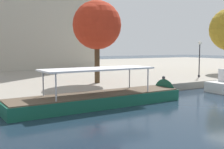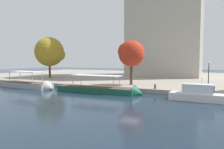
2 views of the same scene
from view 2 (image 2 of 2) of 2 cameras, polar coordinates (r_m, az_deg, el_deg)
ground_plane at (r=27.09m, az=4.94°, el=-7.43°), size 220.00×220.00×0.00m
dock_promenade at (r=60.79m, az=16.94°, el=-1.00°), size 120.00×55.00×0.73m
tour_boat_0 at (r=43.59m, az=-21.71°, el=-2.87°), size 13.58×3.83×4.26m
tour_boat_1 at (r=34.57m, az=-2.77°, el=-4.35°), size 15.12×3.46×4.00m
motor_yacht_2 at (r=29.65m, az=24.73°, el=-5.51°), size 9.49×2.60×4.03m
mooring_bollard_0 at (r=34.40m, az=11.72°, el=-3.17°), size 0.32×0.32×0.77m
lamp_post at (r=35.51m, az=24.98°, el=0.70°), size 0.42×0.42×4.42m
tree_0 at (r=58.11m, az=-16.80°, el=5.97°), size 7.68×7.68×10.77m
tree_2 at (r=39.62m, az=5.13°, el=5.96°), size 4.95×4.95×8.39m
office_tower at (r=68.03m, az=14.52°, el=17.21°), size 20.62×16.02×43.00m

